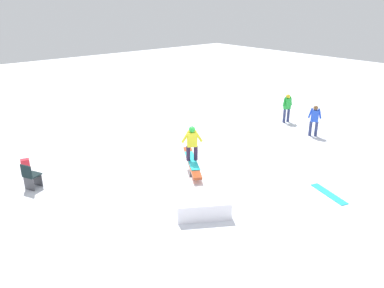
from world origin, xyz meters
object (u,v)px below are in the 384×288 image
bystander_green (287,107)px  bystander_blue (314,119)px  main_rider_on_rail (192,145)px  folding_chair (31,177)px  backpack_on_snow (25,164)px  loose_snowboard_cyan (329,194)px  rail_feature (192,164)px

bystander_green → bystander_blue: bystander_green is taller
main_rider_on_rail → folding_chair: 5.28m
bystander_green → folding_chair: 12.11m
main_rider_on_rail → backpack_on_snow: bearing=70.7°
loose_snowboard_cyan → folding_chair: size_ratio=1.63×
loose_snowboard_cyan → folding_chair: bearing=66.1°
bystander_green → bystander_blue: 2.14m
main_rider_on_rail → folding_chair: bearing=86.3°
bystander_blue → main_rider_on_rail: bearing=-126.0°
bystander_blue → loose_snowboard_cyan: bystander_blue is taller
loose_snowboard_cyan → backpack_on_snow: bearing=57.7°
folding_chair → backpack_on_snow: 1.82m
rail_feature → bystander_blue: size_ratio=1.63×
rail_feature → backpack_on_snow: rail_feature is taller
rail_feature → bystander_blue: bystander_blue is taller
rail_feature → backpack_on_snow: (4.71, 3.95, -0.46)m
bystander_green → backpack_on_snow: size_ratio=4.16×
bystander_green → folding_chair: (1.03, 12.06, -0.38)m
rail_feature → bystander_blue: (-0.10, -7.03, 0.16)m
loose_snowboard_cyan → bystander_blue: bearing=-33.1°
rail_feature → bystander_green: (1.90, -7.77, 0.17)m
loose_snowboard_cyan → rail_feature: bearing=56.3°
main_rider_on_rail → loose_snowboard_cyan: 4.60m
bystander_blue → folding_chair: size_ratio=1.59×
bystander_green → folding_chair: size_ratio=1.61×
rail_feature → loose_snowboard_cyan: 4.46m
rail_feature → main_rider_on_rail: 0.68m
rail_feature → bystander_blue: 7.03m
rail_feature → loose_snowboard_cyan: rail_feature is taller
backpack_on_snow → bystander_green: bearing=-178.5°
loose_snowboard_cyan → backpack_on_snow: (8.21, 6.63, 0.16)m
main_rider_on_rail → folding_chair: size_ratio=1.66×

